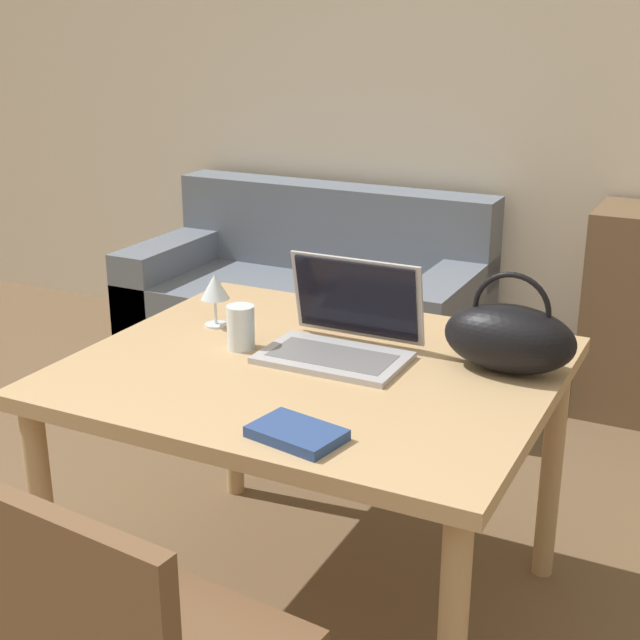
# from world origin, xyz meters

# --- Properties ---
(wall_back) EXTENTS (10.00, 0.06, 2.70)m
(wall_back) POSITION_xyz_m (0.00, 2.87, 1.35)
(wall_back) COLOR beige
(wall_back) RESTS_ON ground_plane
(dining_table) EXTENTS (1.19, 1.02, 0.73)m
(dining_table) POSITION_xyz_m (0.01, 0.85, 0.65)
(dining_table) COLOR tan
(dining_table) RESTS_ON ground_plane
(couch) EXTENTS (1.57, 0.80, 0.82)m
(couch) POSITION_xyz_m (-0.81, 2.42, 0.29)
(couch) COLOR slate
(couch) RESTS_ON ground_plane
(laptop) EXTENTS (0.37, 0.29, 0.24)m
(laptop) POSITION_xyz_m (0.05, 0.96, 0.80)
(laptop) COLOR #ADADB2
(laptop) RESTS_ON dining_table
(drinking_glass) EXTENTS (0.07, 0.07, 0.12)m
(drinking_glass) POSITION_xyz_m (-0.21, 0.86, 0.79)
(drinking_glass) COLOR silver
(drinking_glass) RESTS_ON dining_table
(wine_glass) EXTENTS (0.08, 0.08, 0.15)m
(wine_glass) POSITION_xyz_m (-0.37, 0.98, 0.84)
(wine_glass) COLOR silver
(wine_glass) RESTS_ON dining_table
(handbag) EXTENTS (0.33, 0.18, 0.26)m
(handbag) POSITION_xyz_m (0.47, 1.02, 0.82)
(handbag) COLOR black
(handbag) RESTS_ON dining_table
(book) EXTENTS (0.21, 0.16, 0.02)m
(book) POSITION_xyz_m (0.17, 0.46, 0.75)
(book) COLOR navy
(book) RESTS_ON dining_table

